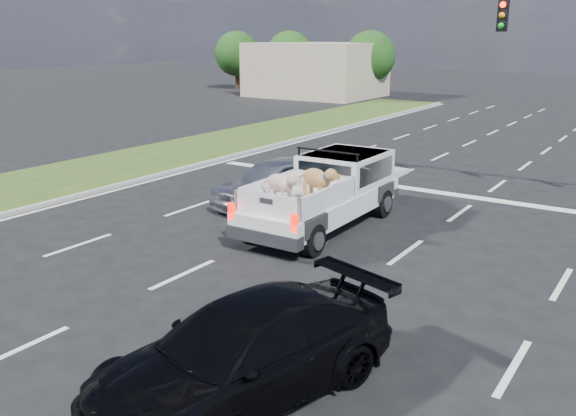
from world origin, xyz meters
name	(u,v)px	position (x,y,z in m)	size (l,w,h in m)	color
ground	(247,293)	(0.00, 0.00, 0.00)	(160.00, 160.00, 0.00)	black
road_markings	(384,215)	(0.00, 6.56, 0.01)	(17.75, 60.00, 0.01)	silver
grass_median_left	(102,170)	(-11.50, 6.00, 0.05)	(5.00, 60.00, 0.10)	#204214
curb_left	(148,178)	(-9.05, 6.00, 0.07)	(0.15, 60.00, 0.14)	#9C978F
building_left	(316,70)	(-20.00, 36.00, 2.20)	(10.00, 8.00, 4.40)	tan
tree_far_a	(237,54)	(-30.00, 38.00, 3.29)	(4.20, 4.20, 5.40)	#332114
tree_far_b	(289,55)	(-24.00, 38.00, 3.29)	(4.20, 4.20, 5.40)	#332114
tree_far_c	(370,57)	(-16.00, 38.00, 3.29)	(4.20, 4.20, 5.40)	#332114
pickup_truck	(326,191)	(-0.92, 4.76, 0.98)	(2.14, 5.61, 2.10)	black
silver_sedan	(275,182)	(-3.29, 5.77, 0.73)	(1.73, 4.29, 1.46)	#B8BAC0
black_coupe	(243,352)	(2.20, -2.96, 0.71)	(1.98, 4.87, 1.41)	black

